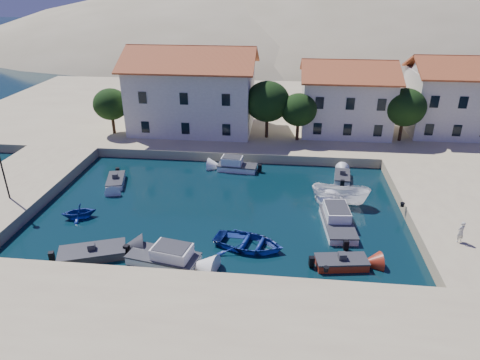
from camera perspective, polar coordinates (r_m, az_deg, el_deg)
name	(u,v)px	position (r m, az deg, el deg)	size (l,w,h in m)	color
ground	(198,284)	(28.05, -5.63, -13.58)	(400.00, 400.00, 0.00)	black
quay_south	(174,352)	(23.43, -8.77, -21.70)	(52.00, 12.00, 1.00)	tan
quay_east	(476,216)	(38.88, 28.98, -4.20)	(11.00, 20.00, 1.00)	tan
quay_west	(9,192)	(42.98, -28.48, -1.38)	(8.00, 20.00, 1.00)	tan
quay_north	(264,111)	(61.80, 3.20, 9.15)	(80.00, 36.00, 1.00)	tan
hills	(331,111)	(151.43, 12.02, 8.93)	(254.00, 176.00, 99.00)	#9B8E69
building_left	(192,88)	(51.86, -6.37, 12.12)	(14.70, 9.45, 9.70)	beige
building_mid	(346,96)	(52.29, 13.95, 10.85)	(10.50, 8.40, 8.30)	beige
building_right	(451,94)	(56.05, 26.27, 10.22)	(9.45, 8.40, 8.80)	beige
trees	(281,105)	(48.49, 5.47, 9.91)	(37.30, 5.30, 6.45)	#382314
bollards	(248,238)	(30.13, 1.01, -7.70)	(29.36, 9.56, 0.30)	black
motorboat_grey_sw	(92,253)	(31.78, -19.07, -9.19)	(4.90, 3.41, 1.25)	#333338
cabin_cruiser_south	(163,257)	(29.88, -10.17, -10.02)	(5.17, 2.99, 1.60)	white
rowboat_south	(249,247)	(31.20, 1.15, -8.95)	(3.64, 5.10, 1.06)	navy
motorboat_red_se	(341,263)	(29.96, 13.37, -10.67)	(3.64, 2.04, 1.25)	maroon
cabin_cruiser_east	(338,222)	(34.09, 12.91, -5.50)	(2.59, 5.44, 1.60)	white
boat_east	(340,203)	(37.88, 13.13, -3.07)	(1.84, 4.90, 1.89)	white
motorboat_white_ne	(342,177)	(42.16, 13.46, 0.35)	(1.75, 3.18, 1.25)	white
rowboat_west	(80,217)	(37.15, -20.57, -4.70)	(2.29, 2.65, 1.40)	navy
motorboat_white_west	(116,181)	(41.94, -16.23, -0.12)	(2.29, 3.62, 1.25)	white
cabin_cruiser_north	(237,166)	(43.09, -0.36, 1.89)	(4.06, 2.01, 1.60)	white
pedestrian	(461,232)	(33.22, 27.36, -6.16)	(0.58, 0.38, 1.59)	beige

